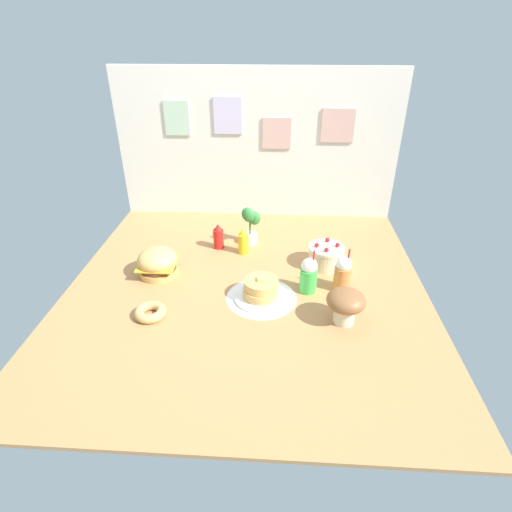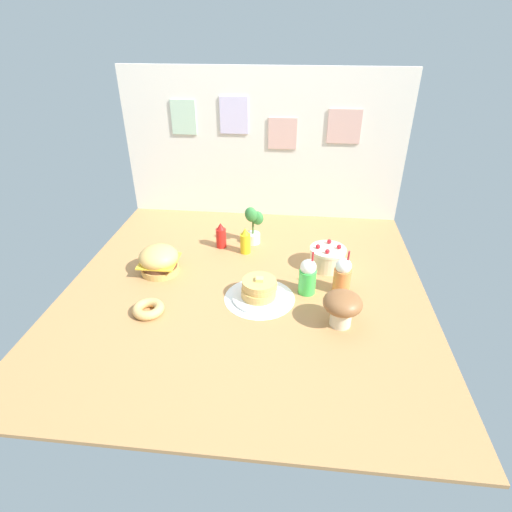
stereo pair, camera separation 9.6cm
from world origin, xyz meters
The scene contains 13 objects.
ground_plane centered at (0.00, 0.00, -0.01)m, with size 2.08×2.13×0.02m, color #B27F4C.
back_wall centered at (0.00, 1.06, 0.55)m, with size 2.08×0.04×1.09m.
doily_mat centered at (0.09, -0.10, 0.00)m, with size 0.40×0.40×0.00m, color white.
burger centered at (-0.55, 0.11, 0.08)m, with size 0.24×0.24×0.17m.
pancake_stack centered at (0.09, -0.10, 0.05)m, with size 0.31×0.31×0.13m.
layer_cake centered at (0.48, 0.28, 0.07)m, with size 0.22×0.22×0.16m.
ketchup_bottle centered at (-0.23, 0.47, 0.08)m, with size 0.07×0.07×0.18m.
mustard_bottle centered at (-0.05, 0.41, 0.08)m, with size 0.07×0.07×0.18m.
cream_soda_cup centered at (0.36, -0.01, 0.11)m, with size 0.10×0.10×0.27m.
orange_float_cup centered at (0.55, 0.02, 0.11)m, with size 0.10×0.10×0.27m.
donut_pink_glaze centered at (-0.48, -0.29, 0.03)m, with size 0.17×0.17×0.05m.
potted_plant centered at (-0.02, 0.55, 0.15)m, with size 0.13×0.11×0.27m.
mushroom_stool centered at (0.53, -0.28, 0.12)m, with size 0.20×0.20×0.19m.
Camera 2 is at (0.27, -1.93, 1.35)m, focal length 28.38 mm.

